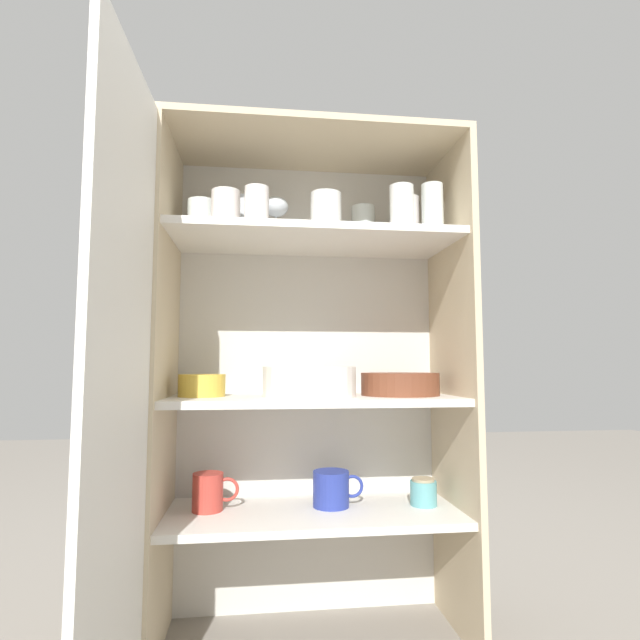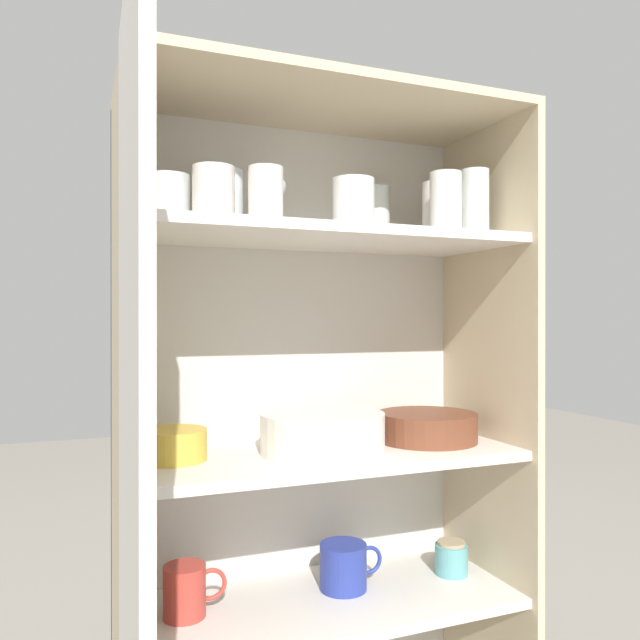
{
  "view_description": "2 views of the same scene",
  "coord_description": "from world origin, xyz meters",
  "px_view_note": "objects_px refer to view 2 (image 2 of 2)",
  "views": [
    {
      "loc": [
        -0.15,
        -1.21,
        0.72
      ],
      "look_at": [
        0.02,
        0.19,
        0.85
      ],
      "focal_mm": 28.0,
      "sensor_mm": 36.0,
      "label": 1
    },
    {
      "loc": [
        -0.48,
        -1.02,
        0.91
      ],
      "look_at": [
        -0.02,
        0.15,
        0.9
      ],
      "focal_mm": 35.0,
      "sensor_mm": 36.0,
      "label": 2
    }
  ],
  "objects_px": {
    "plate_stack_white": "(322,433)",
    "serving_bowl_small": "(174,443)",
    "mixing_bowl_large": "(427,425)",
    "coffee_mug_primary": "(344,566)",
    "storage_jar": "(451,558)"
  },
  "relations": [
    {
      "from": "mixing_bowl_large",
      "to": "storage_jar",
      "type": "height_order",
      "value": "mixing_bowl_large"
    },
    {
      "from": "coffee_mug_primary",
      "to": "storage_jar",
      "type": "relative_size",
      "value": 1.92
    },
    {
      "from": "plate_stack_white",
      "to": "storage_jar",
      "type": "height_order",
      "value": "plate_stack_white"
    },
    {
      "from": "serving_bowl_small",
      "to": "mixing_bowl_large",
      "type": "bearing_deg",
      "value": -1.43
    },
    {
      "from": "mixing_bowl_large",
      "to": "coffee_mug_primary",
      "type": "distance_m",
      "value": 0.35
    },
    {
      "from": "mixing_bowl_large",
      "to": "storage_jar",
      "type": "relative_size",
      "value": 2.99
    },
    {
      "from": "plate_stack_white",
      "to": "serving_bowl_small",
      "type": "bearing_deg",
      "value": 171.81
    },
    {
      "from": "serving_bowl_small",
      "to": "storage_jar",
      "type": "distance_m",
      "value": 0.68
    },
    {
      "from": "plate_stack_white",
      "to": "serving_bowl_small",
      "type": "xyz_separation_m",
      "value": [
        -0.29,
        0.04,
        -0.01
      ]
    },
    {
      "from": "plate_stack_white",
      "to": "storage_jar",
      "type": "distance_m",
      "value": 0.45
    },
    {
      "from": "plate_stack_white",
      "to": "coffee_mug_primary",
      "type": "relative_size",
      "value": 1.78
    },
    {
      "from": "serving_bowl_small",
      "to": "coffee_mug_primary",
      "type": "height_order",
      "value": "serving_bowl_small"
    },
    {
      "from": "coffee_mug_primary",
      "to": "storage_jar",
      "type": "bearing_deg",
      "value": -4.0
    },
    {
      "from": "coffee_mug_primary",
      "to": "storage_jar",
      "type": "height_order",
      "value": "coffee_mug_primary"
    },
    {
      "from": "serving_bowl_small",
      "to": "storage_jar",
      "type": "bearing_deg",
      "value": -1.41
    }
  ]
}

